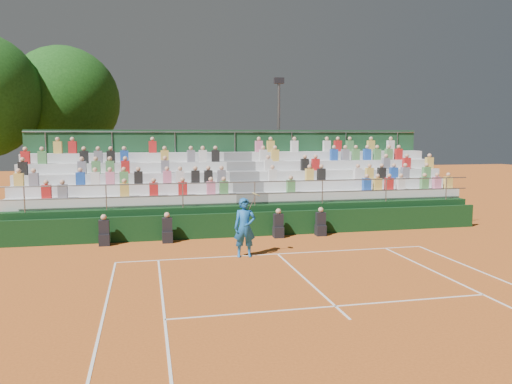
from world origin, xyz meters
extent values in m
plane|color=#C15C20|center=(0.00, 0.00, 0.00)|extent=(90.00, 90.00, 0.00)
cube|color=white|center=(0.00, 0.00, 0.01)|extent=(11.00, 0.06, 0.01)
cube|color=white|center=(0.00, -3.20, 0.01)|extent=(0.06, 6.40, 0.01)
cube|color=white|center=(0.00, -5.49, 0.01)|extent=(8.22, 0.06, 0.01)
cube|color=black|center=(0.00, 3.20, 0.50)|extent=(20.00, 0.15, 1.00)
cube|color=black|center=(-6.04, 2.75, 0.22)|extent=(0.40, 0.40, 0.44)
cube|color=black|center=(-6.04, 2.75, 0.70)|extent=(0.38, 0.25, 0.55)
sphere|color=tan|center=(-6.04, 2.75, 1.08)|extent=(0.22, 0.22, 0.22)
cube|color=black|center=(-3.69, 2.75, 0.22)|extent=(0.40, 0.40, 0.44)
cube|color=black|center=(-3.69, 2.75, 0.70)|extent=(0.38, 0.25, 0.55)
sphere|color=tan|center=(-3.69, 2.75, 1.08)|extent=(0.22, 0.22, 0.22)
cube|color=black|center=(0.76, 2.75, 0.22)|extent=(0.40, 0.40, 0.44)
cube|color=black|center=(0.76, 2.75, 0.70)|extent=(0.38, 0.25, 0.55)
sphere|color=tan|center=(0.76, 2.75, 1.08)|extent=(0.22, 0.22, 0.22)
cube|color=black|center=(2.58, 2.75, 0.22)|extent=(0.40, 0.40, 0.44)
cube|color=black|center=(2.58, 2.75, 0.70)|extent=(0.38, 0.25, 0.55)
sphere|color=tan|center=(2.58, 2.75, 1.08)|extent=(0.22, 0.22, 0.22)
cube|color=black|center=(0.00, 6.30, 0.60)|extent=(20.00, 5.20, 1.20)
cube|color=silver|center=(-5.35, 4.62, 1.41)|extent=(9.30, 0.85, 0.42)
cube|color=silver|center=(5.35, 4.62, 1.41)|extent=(9.30, 0.85, 0.42)
cube|color=slate|center=(0.00, 4.62, 1.41)|extent=(1.40, 0.85, 0.42)
cube|color=silver|center=(-5.35, 5.47, 1.83)|extent=(9.30, 0.85, 0.42)
cube|color=silver|center=(5.35, 5.47, 1.83)|extent=(9.30, 0.85, 0.42)
cube|color=slate|center=(0.00, 5.47, 1.83)|extent=(1.40, 0.85, 0.42)
cube|color=silver|center=(-5.35, 6.33, 2.25)|extent=(9.30, 0.85, 0.42)
cube|color=silver|center=(5.35, 6.33, 2.25)|extent=(9.30, 0.85, 0.42)
cube|color=slate|center=(0.00, 6.33, 2.25)|extent=(1.40, 0.85, 0.42)
cube|color=silver|center=(-5.35, 7.17, 2.67)|extent=(9.30, 0.85, 0.42)
cube|color=silver|center=(5.35, 7.17, 2.67)|extent=(9.30, 0.85, 0.42)
cube|color=slate|center=(0.00, 7.17, 2.67)|extent=(1.40, 0.85, 0.42)
cube|color=silver|center=(-5.35, 8.03, 3.09)|extent=(9.30, 0.85, 0.42)
cube|color=silver|center=(5.35, 8.03, 3.09)|extent=(9.30, 0.85, 0.42)
cube|color=slate|center=(0.00, 8.03, 3.09)|extent=(1.40, 0.85, 0.42)
cube|color=#194326|center=(0.00, 8.55, 2.20)|extent=(20.00, 0.12, 4.40)
cylinder|color=gray|center=(0.00, 3.75, 2.20)|extent=(20.00, 0.05, 0.05)
cylinder|color=gray|center=(0.00, 8.45, 4.30)|extent=(20.00, 0.05, 0.05)
cube|color=red|center=(-8.33, 4.47, 1.90)|extent=(0.36, 0.24, 0.56)
cube|color=slate|center=(-7.72, 4.47, 1.90)|extent=(0.36, 0.24, 0.56)
cube|color=gold|center=(-5.32, 4.47, 1.90)|extent=(0.36, 0.24, 0.56)
cube|color=red|center=(-4.14, 4.47, 1.90)|extent=(0.36, 0.24, 0.56)
cube|color=red|center=(-2.95, 4.47, 1.90)|extent=(0.36, 0.24, 0.56)
cube|color=pink|center=(-1.75, 4.47, 1.90)|extent=(0.36, 0.24, 0.56)
cube|color=#4C8C4C|center=(-1.20, 4.47, 1.90)|extent=(0.36, 0.24, 0.56)
cube|color=gold|center=(-9.52, 5.32, 2.32)|extent=(0.36, 0.24, 0.56)
cube|color=slate|center=(-8.95, 5.32, 2.32)|extent=(0.36, 0.24, 0.56)
cube|color=#1E4CB2|center=(-7.13, 5.32, 2.32)|extent=(0.36, 0.24, 0.56)
cube|color=silver|center=(-6.53, 5.32, 2.32)|extent=(0.36, 0.24, 0.56)
cube|color=pink|center=(-5.93, 5.32, 2.32)|extent=(0.36, 0.24, 0.56)
cube|color=#4C8C4C|center=(-5.36, 5.32, 2.32)|extent=(0.36, 0.24, 0.56)
cube|color=black|center=(-4.76, 5.32, 2.32)|extent=(0.36, 0.24, 0.56)
cube|color=pink|center=(-3.55, 5.32, 2.32)|extent=(0.36, 0.24, 0.56)
cube|color=silver|center=(-2.99, 5.32, 2.32)|extent=(0.36, 0.24, 0.56)
cube|color=black|center=(-2.33, 5.32, 2.32)|extent=(0.36, 0.24, 0.56)
cube|color=black|center=(-1.76, 5.32, 2.32)|extent=(0.36, 0.24, 0.56)
cube|color=slate|center=(-1.16, 5.32, 2.32)|extent=(0.36, 0.24, 0.56)
cube|color=black|center=(-9.54, 6.17, 2.74)|extent=(0.36, 0.24, 0.56)
cube|color=slate|center=(-7.15, 6.17, 2.74)|extent=(0.36, 0.24, 0.56)
cube|color=#4C8C4C|center=(-6.57, 6.17, 2.74)|extent=(0.36, 0.24, 0.56)
cube|color=#4C8C4C|center=(-5.98, 6.17, 2.74)|extent=(0.36, 0.24, 0.56)
cube|color=red|center=(-5.32, 6.17, 2.74)|extent=(0.36, 0.24, 0.56)
cube|color=slate|center=(-3.59, 6.17, 2.74)|extent=(0.36, 0.24, 0.56)
cube|color=red|center=(-9.60, 7.02, 3.16)|extent=(0.36, 0.24, 0.56)
cube|color=#4C8C4C|center=(-8.91, 7.02, 3.16)|extent=(0.36, 0.24, 0.56)
cube|color=black|center=(-7.14, 7.02, 3.16)|extent=(0.36, 0.24, 0.56)
cube|color=slate|center=(-6.53, 7.02, 3.16)|extent=(0.36, 0.24, 0.56)
cube|color=black|center=(-5.98, 7.02, 3.16)|extent=(0.36, 0.24, 0.56)
cube|color=#1E4CB2|center=(-5.39, 7.02, 3.16)|extent=(0.36, 0.24, 0.56)
cube|color=gold|center=(-3.57, 7.02, 3.16)|extent=(0.36, 0.24, 0.56)
cube|color=slate|center=(-2.35, 7.02, 3.16)|extent=(0.36, 0.24, 0.56)
cube|color=silver|center=(-1.80, 7.02, 3.16)|extent=(0.36, 0.24, 0.56)
cube|color=black|center=(-1.19, 7.02, 3.16)|extent=(0.36, 0.24, 0.56)
cube|color=gold|center=(-8.38, 7.88, 3.58)|extent=(0.36, 0.24, 0.56)
cube|color=red|center=(-7.73, 7.88, 3.58)|extent=(0.36, 0.24, 0.56)
cube|color=red|center=(-4.10, 7.88, 3.58)|extent=(0.36, 0.24, 0.56)
cube|color=#4C8C4C|center=(1.79, 4.47, 1.90)|extent=(0.36, 0.24, 0.56)
cube|color=#1E4CB2|center=(5.40, 4.47, 1.90)|extent=(0.36, 0.24, 0.56)
cube|color=gold|center=(5.93, 4.47, 1.90)|extent=(0.36, 0.24, 0.56)
cube|color=red|center=(6.51, 4.47, 1.90)|extent=(0.36, 0.24, 0.56)
cube|color=silver|center=(7.10, 4.47, 1.90)|extent=(0.36, 0.24, 0.56)
cube|color=#4C8C4C|center=(8.32, 4.47, 1.90)|extent=(0.36, 0.24, 0.56)
cube|color=pink|center=(8.96, 4.47, 1.90)|extent=(0.36, 0.24, 0.56)
cube|color=gold|center=(9.57, 4.47, 1.90)|extent=(0.36, 0.24, 0.56)
cube|color=silver|center=(1.17, 5.32, 2.32)|extent=(0.36, 0.24, 0.56)
cube|color=gold|center=(2.93, 5.32, 2.32)|extent=(0.36, 0.24, 0.56)
cube|color=black|center=(3.51, 5.32, 2.32)|extent=(0.36, 0.24, 0.56)
cube|color=silver|center=(5.33, 5.32, 2.32)|extent=(0.36, 0.24, 0.56)
cube|color=gold|center=(5.92, 5.32, 2.32)|extent=(0.36, 0.24, 0.56)
cube|color=black|center=(6.55, 5.32, 2.32)|extent=(0.36, 0.24, 0.56)
cube|color=#1E4CB2|center=(7.18, 5.32, 2.32)|extent=(0.36, 0.24, 0.56)
cube|color=slate|center=(7.78, 5.32, 2.32)|extent=(0.36, 0.24, 0.56)
cube|color=#4C8C4C|center=(8.92, 5.32, 2.32)|extent=(0.36, 0.24, 0.56)
cube|color=silver|center=(1.18, 6.17, 2.74)|extent=(0.36, 0.24, 0.56)
cube|color=black|center=(2.98, 6.17, 2.74)|extent=(0.36, 0.24, 0.56)
cube|color=red|center=(3.52, 6.17, 2.74)|extent=(0.36, 0.24, 0.56)
cube|color=slate|center=(7.19, 6.17, 2.74)|extent=(0.36, 0.24, 0.56)
cube|color=red|center=(8.32, 6.17, 2.74)|extent=(0.36, 0.24, 0.56)
cube|color=gold|center=(9.58, 6.17, 2.74)|extent=(0.36, 0.24, 0.56)
cube|color=silver|center=(1.14, 7.02, 3.16)|extent=(0.36, 0.24, 0.56)
cube|color=gold|center=(1.73, 7.02, 3.16)|extent=(0.36, 0.24, 0.56)
cube|color=#1E4CB2|center=(4.78, 7.02, 3.16)|extent=(0.36, 0.24, 0.56)
cube|color=slate|center=(5.38, 7.02, 3.16)|extent=(0.36, 0.24, 0.56)
cube|color=#4C8C4C|center=(5.95, 7.02, 3.16)|extent=(0.36, 0.24, 0.56)
cube|color=#1E4CB2|center=(6.57, 7.02, 3.16)|extent=(0.36, 0.24, 0.56)
cube|color=#4C8C4C|center=(7.12, 7.02, 3.16)|extent=(0.36, 0.24, 0.56)
cube|color=#4C8C4C|center=(7.77, 7.02, 3.16)|extent=(0.36, 0.24, 0.56)
cube|color=red|center=(8.32, 7.02, 3.16)|extent=(0.36, 0.24, 0.56)
cube|color=pink|center=(1.12, 7.88, 3.58)|extent=(0.36, 0.24, 0.56)
cube|color=gold|center=(1.72, 7.88, 3.58)|extent=(0.36, 0.24, 0.56)
cube|color=silver|center=(2.97, 7.88, 3.58)|extent=(0.36, 0.24, 0.56)
cube|color=silver|center=(4.71, 7.88, 3.58)|extent=(0.36, 0.24, 0.56)
cube|color=red|center=(5.32, 7.88, 3.58)|extent=(0.36, 0.24, 0.56)
cube|color=#4C8C4C|center=(5.98, 7.88, 3.58)|extent=(0.36, 0.24, 0.56)
cube|color=gold|center=(7.17, 7.88, 3.58)|extent=(0.36, 0.24, 0.56)
cube|color=silver|center=(8.30, 7.88, 3.58)|extent=(0.36, 0.24, 0.56)
imported|color=#175EB1|center=(-1.19, -0.11, 1.01)|extent=(0.78, 0.55, 2.03)
cylinder|color=gray|center=(-0.94, -0.11, 1.85)|extent=(0.26, 0.03, 0.51)
cylinder|color=#E5D866|center=(-0.79, -0.11, 2.15)|extent=(0.26, 0.28, 0.14)
cylinder|color=#352413|center=(-9.02, 14.58, 1.77)|extent=(0.50, 0.50, 3.53)
sphere|color=#133D10|center=(-9.02, 14.58, 6.07)|extent=(6.35, 6.35, 6.35)
cylinder|color=gray|center=(3.48, 12.85, 3.60)|extent=(0.16, 0.16, 7.21)
cube|color=black|center=(3.48, 12.85, 7.38)|extent=(0.60, 0.25, 0.35)
camera|label=1|loc=(-4.44, -16.56, 4.18)|focal=35.00mm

